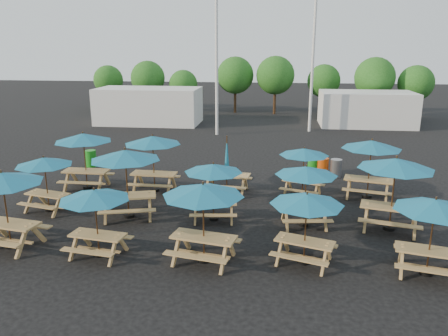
# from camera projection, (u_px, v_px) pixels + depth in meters

# --- Properties ---
(ground) EXTENTS (120.00, 120.00, 0.00)m
(ground) POSITION_uv_depth(u_px,v_px,m) (219.00, 206.00, 16.95)
(ground) COLOR black
(ground) RESTS_ON ground
(picnic_unit_0) EXTENTS (2.72, 2.72, 2.41)m
(picnic_unit_0) POSITION_uv_depth(u_px,v_px,m) (2.00, 182.00, 12.90)
(picnic_unit_0) COLOR #AE8A4D
(picnic_unit_0) RESTS_ON ground
(picnic_unit_1) EXTENTS (2.48, 2.48, 2.09)m
(picnic_unit_1) POSITION_uv_depth(u_px,v_px,m) (44.00, 164.00, 15.92)
(picnic_unit_1) COLOR #AE8A4D
(picnic_unit_1) RESTS_ON ground
(picnic_unit_2) EXTENTS (2.42, 2.42, 2.46)m
(picnic_unit_2) POSITION_uv_depth(u_px,v_px,m) (83.00, 140.00, 18.43)
(picnic_unit_2) COLOR #AE8A4D
(picnic_unit_2) RESTS_ON ground
(picnic_unit_3) EXTENTS (2.30, 2.30, 2.07)m
(picnic_unit_3) POSITION_uv_depth(u_px,v_px,m) (95.00, 198.00, 12.42)
(picnic_unit_3) COLOR #AE8A4D
(picnic_unit_3) RESTS_ON ground
(picnic_unit_4) EXTENTS (3.04, 3.04, 2.52)m
(picnic_unit_4) POSITION_uv_depth(u_px,v_px,m) (125.00, 158.00, 15.24)
(picnic_unit_4) COLOR #AE8A4D
(picnic_unit_4) RESTS_ON ground
(picnic_unit_5) EXTENTS (2.45, 2.45, 2.42)m
(picnic_unit_5) POSITION_uv_depth(u_px,v_px,m) (153.00, 143.00, 18.09)
(picnic_unit_5) COLOR #AE8A4D
(picnic_unit_5) RESTS_ON ground
(picnic_unit_6) EXTENTS (2.70, 2.70, 2.34)m
(picnic_unit_6) POSITION_uv_depth(u_px,v_px,m) (203.00, 194.00, 12.03)
(picnic_unit_6) COLOR #AE8A4D
(picnic_unit_6) RESTS_ON ground
(picnic_unit_7) EXTENTS (2.27, 2.27, 2.08)m
(picnic_unit_7) POSITION_uv_depth(u_px,v_px,m) (213.00, 171.00, 15.08)
(picnic_unit_7) COLOR #AE8A4D
(picnic_unit_7) RESTS_ON ground
(picnic_unit_8) EXTENTS (2.08, 1.86, 2.46)m
(picnic_unit_8) POSITION_uv_depth(u_px,v_px,m) (227.00, 170.00, 18.19)
(picnic_unit_8) COLOR #AE8A4D
(picnic_unit_8) RESTS_ON ground
(picnic_unit_9) EXTENTS (2.59, 2.59, 2.09)m
(picnic_unit_9) POSITION_uv_depth(u_px,v_px,m) (307.00, 203.00, 11.98)
(picnic_unit_9) COLOR #AE8A4D
(picnic_unit_9) RESTS_ON ground
(picnic_unit_10) EXTENTS (2.38, 2.38, 2.14)m
(picnic_unit_10) POSITION_uv_depth(u_px,v_px,m) (306.00, 174.00, 14.56)
(picnic_unit_10) COLOR #AE8A4D
(picnic_unit_10) RESTS_ON ground
(picnic_unit_11) EXTENTS (2.52, 2.52, 2.04)m
(picnic_unit_11) POSITION_uv_depth(u_px,v_px,m) (304.00, 154.00, 17.57)
(picnic_unit_11) COLOR #AE8A4D
(picnic_unit_11) RESTS_ON ground
(picnic_unit_12) EXTENTS (2.55, 2.55, 2.17)m
(picnic_unit_12) POSITION_uv_depth(u_px,v_px,m) (435.00, 209.00, 11.35)
(picnic_unit_12) COLOR #AE8A4D
(picnic_unit_12) RESTS_ON ground
(picnic_unit_13) EXTENTS (3.00, 3.00, 2.51)m
(picnic_unit_13) POSITION_uv_depth(u_px,v_px,m) (396.00, 167.00, 14.16)
(picnic_unit_13) COLOR #AE8A4D
(picnic_unit_13) RESTS_ON ground
(picnic_unit_14) EXTENTS (2.86, 2.86, 2.41)m
(picnic_unit_14) POSITION_uv_depth(u_px,v_px,m) (371.00, 147.00, 17.30)
(picnic_unit_14) COLOR #AE8A4D
(picnic_unit_14) RESTS_ON ground
(waste_bin_0) EXTENTS (0.53, 0.53, 0.85)m
(waste_bin_0) POSITION_uv_depth(u_px,v_px,m) (91.00, 158.00, 22.35)
(waste_bin_0) COLOR #17821A
(waste_bin_0) RESTS_ON ground
(waste_bin_1) EXTENTS (0.53, 0.53, 0.85)m
(waste_bin_1) POSITION_uv_depth(u_px,v_px,m) (313.00, 166.00, 21.02)
(waste_bin_1) COLOR #17821A
(waste_bin_1) RESTS_ON ground
(waste_bin_2) EXTENTS (0.53, 0.53, 0.85)m
(waste_bin_2) POSITION_uv_depth(u_px,v_px,m) (323.00, 167.00, 20.80)
(waste_bin_2) COLOR #C4430B
(waste_bin_2) RESTS_ON ground
(waste_bin_3) EXTENTS (0.53, 0.53, 0.85)m
(waste_bin_3) POSITION_uv_depth(u_px,v_px,m) (336.00, 168.00, 20.56)
(waste_bin_3) COLOR gray
(waste_bin_3) RESTS_ON ground
(mast_0) EXTENTS (0.20, 0.20, 12.00)m
(mast_0) POSITION_uv_depth(u_px,v_px,m) (217.00, 46.00, 28.95)
(mast_0) COLOR silver
(mast_0) RESTS_ON ground
(mast_1) EXTENTS (0.20, 0.20, 12.00)m
(mast_1) POSITION_uv_depth(u_px,v_px,m) (314.00, 46.00, 30.12)
(mast_1) COLOR silver
(mast_1) RESTS_ON ground
(event_tent_0) EXTENTS (8.00, 4.00, 2.80)m
(event_tent_0) POSITION_uv_depth(u_px,v_px,m) (149.00, 106.00, 34.71)
(event_tent_0) COLOR silver
(event_tent_0) RESTS_ON ground
(event_tent_1) EXTENTS (7.00, 4.00, 2.60)m
(event_tent_1) POSITION_uv_depth(u_px,v_px,m) (366.00, 109.00, 33.74)
(event_tent_1) COLOR silver
(event_tent_1) RESTS_ON ground
(tree_0) EXTENTS (2.80, 2.80, 4.24)m
(tree_0) POSITION_uv_depth(u_px,v_px,m) (108.00, 80.00, 41.95)
(tree_0) COLOR #382314
(tree_0) RESTS_ON ground
(tree_1) EXTENTS (3.11, 3.11, 4.72)m
(tree_1) POSITION_uv_depth(u_px,v_px,m) (148.00, 78.00, 40.08)
(tree_1) COLOR #382314
(tree_1) RESTS_ON ground
(tree_2) EXTENTS (2.59, 2.59, 3.93)m
(tree_2) POSITION_uv_depth(u_px,v_px,m) (183.00, 84.00, 39.60)
(tree_2) COLOR #382314
(tree_2) RESTS_ON ground
(tree_3) EXTENTS (3.36, 3.36, 5.09)m
(tree_3) POSITION_uv_depth(u_px,v_px,m) (235.00, 75.00, 39.87)
(tree_3) COLOR #382314
(tree_3) RESTS_ON ground
(tree_4) EXTENTS (3.41, 3.41, 5.17)m
(tree_4) POSITION_uv_depth(u_px,v_px,m) (275.00, 75.00, 39.00)
(tree_4) COLOR #382314
(tree_4) RESTS_ON ground
(tree_5) EXTENTS (2.94, 2.94, 4.45)m
(tree_5) POSITION_uv_depth(u_px,v_px,m) (324.00, 81.00, 39.03)
(tree_5) COLOR #382314
(tree_5) RESTS_ON ground
(tree_6) EXTENTS (3.38, 3.38, 5.13)m
(tree_6) POSITION_uv_depth(u_px,v_px,m) (375.00, 78.00, 36.75)
(tree_6) COLOR #382314
(tree_6) RESTS_ON ground
(tree_7) EXTENTS (2.95, 2.95, 4.48)m
(tree_7) POSITION_uv_depth(u_px,v_px,m) (416.00, 83.00, 36.50)
(tree_7) COLOR #382314
(tree_7) RESTS_ON ground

